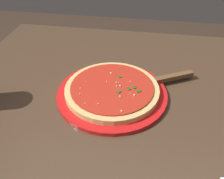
# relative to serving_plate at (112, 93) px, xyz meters

# --- Properties ---
(restaurant_table) EXTENTS (1.06, 0.95, 0.74)m
(restaurant_table) POSITION_rel_serving_plate_xyz_m (-0.05, 0.04, -0.13)
(restaurant_table) COLOR black
(restaurant_table) RESTS_ON ground_plane
(serving_plate) EXTENTS (0.31, 0.31, 0.01)m
(serving_plate) POSITION_rel_serving_plate_xyz_m (0.00, 0.00, 0.00)
(serving_plate) COLOR red
(serving_plate) RESTS_ON restaurant_table
(pizza) EXTENTS (0.26, 0.26, 0.02)m
(pizza) POSITION_rel_serving_plate_xyz_m (-0.00, 0.00, 0.02)
(pizza) COLOR #DBB26B
(pizza) RESTS_ON serving_plate
(pizza_server) EXTENTS (0.21, 0.14, 0.01)m
(pizza_server) POSITION_rel_serving_plate_xyz_m (-0.14, -0.07, 0.01)
(pizza_server) COLOR silver
(pizza_server) RESTS_ON serving_plate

